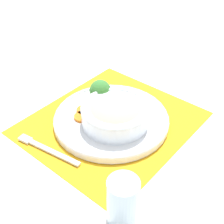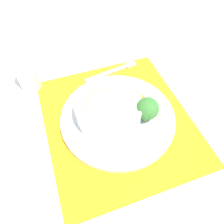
% 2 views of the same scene
% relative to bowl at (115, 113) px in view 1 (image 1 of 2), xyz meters
% --- Properties ---
extents(ground_plane, '(4.00, 4.00, 0.00)m').
position_rel_bowl_xyz_m(ground_plane, '(0.01, 0.02, -0.05)').
color(ground_plane, white).
extents(placemat, '(0.46, 0.42, 0.00)m').
position_rel_bowl_xyz_m(placemat, '(0.01, 0.02, -0.05)').
color(placemat, orange).
rests_on(placemat, ground_plane).
extents(plate, '(0.31, 0.31, 0.02)m').
position_rel_bowl_xyz_m(plate, '(0.01, 0.02, -0.04)').
color(plate, silver).
rests_on(plate, placemat).
extents(bowl, '(0.18, 0.18, 0.06)m').
position_rel_bowl_xyz_m(bowl, '(0.00, 0.00, 0.00)').
color(bowl, silver).
rests_on(bowl, plate).
extents(broccoli_floret, '(0.06, 0.06, 0.07)m').
position_rel_bowl_xyz_m(broccoli_floret, '(0.03, 0.09, 0.01)').
color(broccoli_floret, '#759E51').
rests_on(broccoli_floret, plate).
extents(carrot_slice_near, '(0.04, 0.04, 0.01)m').
position_rel_bowl_xyz_m(carrot_slice_near, '(-0.03, 0.09, -0.03)').
color(carrot_slice_near, orange).
rests_on(carrot_slice_near, plate).
extents(carrot_slice_middle, '(0.04, 0.04, 0.01)m').
position_rel_bowl_xyz_m(carrot_slice_middle, '(-0.05, 0.08, -0.03)').
color(carrot_slice_middle, orange).
rests_on(carrot_slice_middle, plate).
extents(water_glass, '(0.06, 0.06, 0.11)m').
position_rel_bowl_xyz_m(water_glass, '(-0.18, -0.20, -0.00)').
color(water_glass, silver).
rests_on(water_glass, ground_plane).
extents(fork, '(0.06, 0.18, 0.01)m').
position_rel_bowl_xyz_m(fork, '(-0.18, 0.07, -0.04)').
color(fork, silver).
rests_on(fork, placemat).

